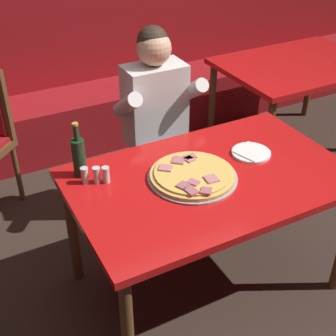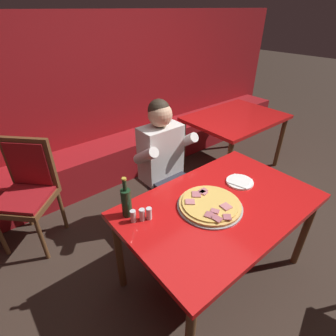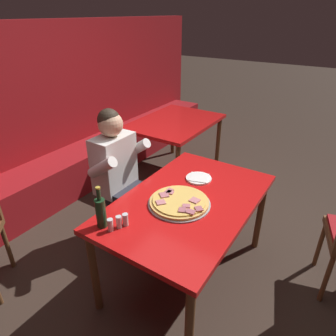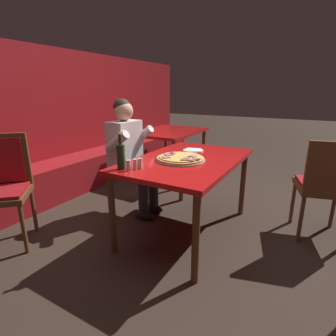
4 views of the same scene
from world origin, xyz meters
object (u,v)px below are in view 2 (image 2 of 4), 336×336
at_px(pizza, 210,205).
at_px(dining_chair_near_left, 28,186).
at_px(plate_white_paper, 240,182).
at_px(diner_seated_blue_shirt, 167,164).
at_px(background_dining_table, 235,123).
at_px(shaker_red_pepper_flakes, 142,215).
at_px(main_dining_table, 220,212).
at_px(shaker_parmesan, 149,214).
at_px(shaker_oregano, 133,217).
at_px(beer_bottle, 126,202).

height_order(pizza, dining_chair_near_left, dining_chair_near_left).
xyz_separation_m(plate_white_paper, diner_seated_blue_shirt, (-0.22, 0.64, -0.05)).
bearing_deg(dining_chair_near_left, diner_seated_blue_shirt, -31.01).
distance_m(dining_chair_near_left, background_dining_table, 2.45).
bearing_deg(pizza, shaker_red_pepper_flakes, 156.61).
height_order(main_dining_table, shaker_parmesan, shaker_parmesan).
xyz_separation_m(main_dining_table, plate_white_paper, (0.30, 0.08, 0.09)).
relative_size(main_dining_table, dining_chair_near_left, 1.41).
bearing_deg(diner_seated_blue_shirt, shaker_parmesan, -137.21).
bearing_deg(shaker_parmesan, diner_seated_blue_shirt, 42.79).
distance_m(shaker_oregano, background_dining_table, 2.18).
height_order(pizza, background_dining_table, pizza).
relative_size(shaker_parmesan, diner_seated_blue_shirt, 0.07).
height_order(shaker_red_pepper_flakes, shaker_parmesan, same).
height_order(main_dining_table, beer_bottle, beer_bottle).
bearing_deg(background_dining_table, pizza, -147.27).
bearing_deg(shaker_red_pepper_flakes, shaker_parmesan, -24.33).
bearing_deg(beer_bottle, shaker_red_pepper_flakes, -64.66).
relative_size(beer_bottle, diner_seated_blue_shirt, 0.23).
relative_size(shaker_red_pepper_flakes, shaker_parmesan, 1.00).
height_order(beer_bottle, shaker_parmesan, beer_bottle).
xyz_separation_m(plate_white_paper, shaker_red_pepper_flakes, (-0.83, 0.13, 0.03)).
xyz_separation_m(shaker_red_pepper_flakes, background_dining_table, (1.98, 0.81, -0.12)).
relative_size(beer_bottle, background_dining_table, 0.24).
bearing_deg(diner_seated_blue_shirt, shaker_red_pepper_flakes, -140.20).
xyz_separation_m(pizza, diner_seated_blue_shirt, (0.18, 0.70, -0.06)).
relative_size(beer_bottle, shaker_red_pepper_flakes, 3.40).
height_order(main_dining_table, shaker_oregano, shaker_oregano).
height_order(main_dining_table, diner_seated_blue_shirt, diner_seated_blue_shirt).
height_order(plate_white_paper, dining_chair_near_left, dining_chair_near_left).
distance_m(shaker_parmesan, diner_seated_blue_shirt, 0.78).
xyz_separation_m(main_dining_table, diner_seated_blue_shirt, (0.09, 0.72, 0.04)).
xyz_separation_m(pizza, background_dining_table, (1.54, 0.99, -0.10)).
distance_m(main_dining_table, shaker_parmesan, 0.53).
distance_m(shaker_red_pepper_flakes, shaker_parmesan, 0.04).
height_order(shaker_oregano, diner_seated_blue_shirt, diner_seated_blue_shirt).
bearing_deg(pizza, shaker_parmesan, 156.71).
height_order(beer_bottle, dining_chair_near_left, beer_bottle).
bearing_deg(diner_seated_blue_shirt, plate_white_paper, -71.44).
distance_m(main_dining_table, diner_seated_blue_shirt, 0.73).
xyz_separation_m(pizza, beer_bottle, (-0.48, 0.29, 0.09)).
bearing_deg(dining_chair_near_left, pizza, -56.63).
relative_size(beer_bottle, dining_chair_near_left, 0.29).
xyz_separation_m(diner_seated_blue_shirt, background_dining_table, (1.36, 0.30, -0.04)).
height_order(pizza, beer_bottle, beer_bottle).
relative_size(shaker_red_pepper_flakes, diner_seated_blue_shirt, 0.07).
height_order(beer_bottle, background_dining_table, beer_bottle).
bearing_deg(shaker_parmesan, plate_white_paper, -8.40).
bearing_deg(background_dining_table, main_dining_table, -144.95).
xyz_separation_m(beer_bottle, shaker_parmesan, (0.09, -0.12, -0.07)).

